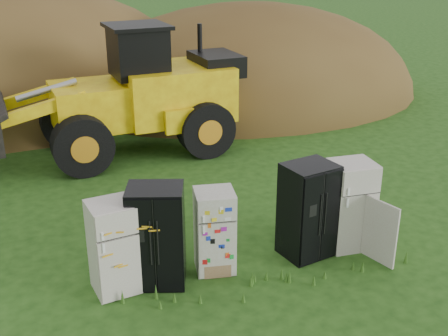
# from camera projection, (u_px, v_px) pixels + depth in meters

# --- Properties ---
(ground) EXTENTS (120.00, 120.00, 0.00)m
(ground) POSITION_uv_depth(u_px,v_px,m) (241.00, 264.00, 10.93)
(ground) COLOR #1D4412
(ground) RESTS_ON ground
(fridge_leftmost) EXTENTS (0.85, 0.83, 1.71)m
(fridge_leftmost) POSITION_uv_depth(u_px,v_px,m) (113.00, 247.00, 9.84)
(fridge_leftmost) COLOR beige
(fridge_leftmost) RESTS_ON ground
(fridge_black_side) EXTENTS (1.18, 1.04, 1.89)m
(fridge_black_side) POSITION_uv_depth(u_px,v_px,m) (157.00, 236.00, 10.04)
(fridge_black_side) COLOR black
(fridge_black_side) RESTS_ON ground
(fridge_sticker) EXTENTS (0.82, 0.78, 1.62)m
(fridge_sticker) POSITION_uv_depth(u_px,v_px,m) (215.00, 231.00, 10.49)
(fridge_sticker) COLOR silver
(fridge_sticker) RESTS_ON ground
(fridge_black_right) EXTENTS (1.10, 0.98, 1.91)m
(fridge_black_right) POSITION_uv_depth(u_px,v_px,m) (308.00, 210.00, 10.97)
(fridge_black_right) COLOR black
(fridge_black_right) RESTS_ON ground
(fridge_open_door) EXTENTS (0.88, 0.82, 1.84)m
(fridge_open_door) POSITION_uv_depth(u_px,v_px,m) (350.00, 205.00, 11.28)
(fridge_open_door) COLOR beige
(fridge_open_door) RESTS_ON ground
(wheel_loader) EXTENTS (7.91, 3.71, 3.72)m
(wheel_loader) POSITION_uv_depth(u_px,v_px,m) (108.00, 93.00, 15.89)
(wheel_loader) COLOR yellow
(wheel_loader) RESTS_ON ground
(dirt_mound_right) EXTENTS (14.23, 10.43, 7.43)m
(dirt_mound_right) POSITION_uv_depth(u_px,v_px,m) (247.00, 96.00, 22.83)
(dirt_mound_right) COLOR #4E3619
(dirt_mound_right) RESTS_ON ground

